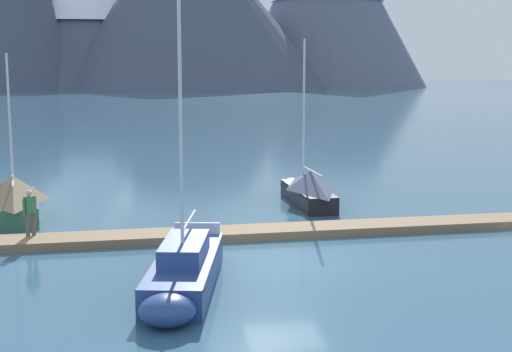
{
  "coord_description": "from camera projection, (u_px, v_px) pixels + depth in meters",
  "views": [
    {
      "loc": [
        -4.38,
        -21.99,
        6.3
      ],
      "look_at": [
        0.0,
        6.0,
        2.0
      ],
      "focal_mm": 49.77,
      "sensor_mm": 36.0,
      "label": 1
    }
  ],
  "objects": [
    {
      "name": "sailboat_mid_dock_port",
      "position": [
        307.0,
        187.0,
        33.35
      ],
      "size": [
        1.75,
        6.99,
        7.68
      ],
      "color": "black",
      "rests_on": "ground"
    },
    {
      "name": "sailboat_nearest_berth",
      "position": [
        14.0,
        197.0,
        30.29
      ],
      "size": [
        2.93,
        6.81,
        6.96
      ],
      "color": "#336B56",
      "rests_on": "ground"
    },
    {
      "name": "person_on_dock",
      "position": [
        30.0,
        210.0,
        25.53
      ],
      "size": [
        0.43,
        0.45,
        1.69
      ],
      "color": "brown",
      "rests_on": "dock"
    },
    {
      "name": "sailboat_second_berth",
      "position": [
        184.0,
        270.0,
        20.34
      ],
      "size": [
        2.88,
        7.32,
        8.59
      ],
      "color": "navy",
      "rests_on": "ground"
    },
    {
      "name": "ground_plane",
      "position": [
        284.0,
        264.0,
        23.09
      ],
      "size": [
        700.0,
        700.0,
        0.0
      ],
      "primitive_type": "plane",
      "color": "#335B75"
    },
    {
      "name": "mountain_central_massif",
      "position": [
        87.0,
        4.0,
        231.29
      ],
      "size": [
        86.09,
        86.09,
        50.7
      ],
      "color": "#424C60",
      "rests_on": "ground"
    },
    {
      "name": "dock",
      "position": [
        264.0,
        232.0,
        26.98
      ],
      "size": [
        27.28,
        2.94,
        0.3
      ],
      "color": "#846B4C",
      "rests_on": "ground"
    }
  ]
}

